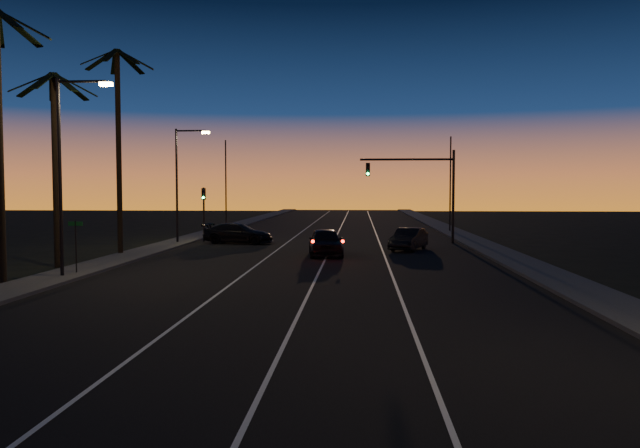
# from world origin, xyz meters

# --- Properties ---
(road) EXTENTS (20.00, 170.00, 0.01)m
(road) POSITION_xyz_m (0.00, 30.00, 0.01)
(road) COLOR black
(road) RESTS_ON ground
(sidewalk_left) EXTENTS (2.40, 170.00, 0.16)m
(sidewalk_left) POSITION_xyz_m (-11.20, 30.00, 0.08)
(sidewalk_left) COLOR #333331
(sidewalk_left) RESTS_ON ground
(sidewalk_right) EXTENTS (2.40, 170.00, 0.16)m
(sidewalk_right) POSITION_xyz_m (11.20, 30.00, 0.08)
(sidewalk_right) COLOR #333331
(sidewalk_right) RESTS_ON ground
(lane_stripe_left) EXTENTS (0.12, 160.00, 0.01)m
(lane_stripe_left) POSITION_xyz_m (-3.00, 30.00, 0.02)
(lane_stripe_left) COLOR silver
(lane_stripe_left) RESTS_ON road
(lane_stripe_mid) EXTENTS (0.12, 160.00, 0.01)m
(lane_stripe_mid) POSITION_xyz_m (0.50, 30.00, 0.02)
(lane_stripe_mid) COLOR silver
(lane_stripe_mid) RESTS_ON road
(lane_stripe_right) EXTENTS (0.12, 160.00, 0.01)m
(lane_stripe_right) POSITION_xyz_m (4.00, 30.00, 0.02)
(lane_stripe_right) COLOR silver
(lane_stripe_right) RESTS_ON road
(palm_mid) EXTENTS (4.25, 4.16, 10.03)m
(palm_mid) POSITION_xyz_m (-13.20, 24.00, 6.25)
(palm_mid) COLOR black
(palm_mid) RESTS_ON ground
(palm_far) EXTENTS (4.25, 4.16, 12.53)m
(palm_far) POSITION_xyz_m (-12.20, 30.00, 7.61)
(palm_far) COLOR black
(palm_far) RESTS_ON ground
(streetlight_left_near) EXTENTS (2.55, 0.26, 9.00)m
(streetlight_left_near) POSITION_xyz_m (-10.70, 20.00, 5.32)
(streetlight_left_near) COLOR black
(streetlight_left_near) RESTS_ON ground
(streetlight_left_far) EXTENTS (2.55, 0.26, 8.50)m
(streetlight_left_far) POSITION_xyz_m (-10.69, 38.00, 5.06)
(streetlight_left_far) COLOR black
(streetlight_left_far) RESTS_ON ground
(street_sign) EXTENTS (0.70, 0.06, 2.60)m
(street_sign) POSITION_xyz_m (-10.80, 21.00, 1.66)
(street_sign) COLOR black
(street_sign) RESTS_ON ground
(signal_mast) EXTENTS (7.10, 0.41, 7.00)m
(signal_mast) POSITION_xyz_m (7.14, 39.99, 4.78)
(signal_mast) COLOR black
(signal_mast) RESTS_ON ground
(signal_post) EXTENTS (0.28, 0.37, 4.20)m
(signal_post) POSITION_xyz_m (-9.50, 39.98, 2.89)
(signal_post) COLOR black
(signal_post) RESTS_ON ground
(far_pole_left) EXTENTS (0.14, 0.14, 9.00)m
(far_pole_left) POSITION_xyz_m (-11.00, 55.00, 4.50)
(far_pole_left) COLOR black
(far_pole_left) RESTS_ON ground
(far_pole_right) EXTENTS (0.14, 0.14, 9.00)m
(far_pole_right) POSITION_xyz_m (11.00, 52.00, 4.50)
(far_pole_right) COLOR black
(far_pole_right) RESTS_ON ground
(lead_car) EXTENTS (2.48, 5.67, 1.69)m
(lead_car) POSITION_xyz_m (0.40, 30.58, 0.86)
(lead_car) COLOR black
(lead_car) RESTS_ON road
(right_car) EXTENTS (3.00, 4.69, 1.46)m
(right_car) POSITION_xyz_m (5.75, 34.31, 0.74)
(right_car) COLOR black
(right_car) RESTS_ON road
(cross_car) EXTENTS (5.52, 2.99, 1.52)m
(cross_car) POSITION_xyz_m (-6.56, 38.63, 0.77)
(cross_car) COLOR black
(cross_car) RESTS_ON road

